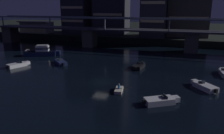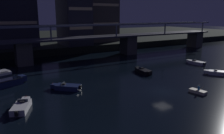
{
  "view_description": "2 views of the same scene",
  "coord_description": "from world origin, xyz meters",
  "px_view_note": "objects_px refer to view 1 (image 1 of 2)",
  "views": [
    {
      "loc": [
        12.56,
        -33.78,
        12.58
      ],
      "look_at": [
        0.2,
        5.91,
        1.17
      ],
      "focal_mm": 35.5,
      "sensor_mm": 36.0,
      "label": 1
    },
    {
      "loc": [
        -24.15,
        -24.56,
        11.86
      ],
      "look_at": [
        -3.7,
        9.77,
        2.49
      ],
      "focal_mm": 35.55,
      "sensor_mm": 36.0,
      "label": 2
    }
  ],
  "objects_px": {
    "cabin_cruiser_near_left": "(42,52)",
    "speedboat_mid_center": "(18,65)",
    "speedboat_mid_left": "(204,86)",
    "tower_west_low": "(78,0)",
    "speedboat_near_center": "(161,101)",
    "speedboat_mid_right": "(60,62)",
    "river_bridge": "(137,35)",
    "speedboat_far_left": "(139,66)",
    "dinghy_with_paddler": "(119,90)",
    "waterfront_pavilion": "(37,27)"
  },
  "relations": [
    {
      "from": "speedboat_mid_center",
      "to": "dinghy_with_paddler",
      "type": "height_order",
      "value": "dinghy_with_paddler"
    },
    {
      "from": "river_bridge",
      "to": "cabin_cruiser_near_left",
      "type": "height_order",
      "value": "river_bridge"
    },
    {
      "from": "cabin_cruiser_near_left",
      "to": "speedboat_near_center",
      "type": "xyz_separation_m",
      "value": [
        32.95,
        -21.28,
        -0.64
      ]
    },
    {
      "from": "river_bridge",
      "to": "dinghy_with_paddler",
      "type": "height_order",
      "value": "river_bridge"
    },
    {
      "from": "speedboat_near_center",
      "to": "speedboat_mid_right",
      "type": "relative_size",
      "value": 1.08
    },
    {
      "from": "tower_west_low",
      "to": "speedboat_mid_left",
      "type": "bearing_deg",
      "value": -47.35
    },
    {
      "from": "cabin_cruiser_near_left",
      "to": "speedboat_mid_right",
      "type": "distance_m",
      "value": 11.53
    },
    {
      "from": "river_bridge",
      "to": "waterfront_pavilion",
      "type": "height_order",
      "value": "river_bridge"
    },
    {
      "from": "speedboat_near_center",
      "to": "speedboat_mid_left",
      "type": "distance_m",
      "value": 9.73
    },
    {
      "from": "speedboat_mid_center",
      "to": "tower_west_low",
      "type": "bearing_deg",
      "value": 99.05
    },
    {
      "from": "tower_west_low",
      "to": "cabin_cruiser_near_left",
      "type": "relative_size",
      "value": 2.77
    },
    {
      "from": "speedboat_near_center",
      "to": "speedboat_mid_center",
      "type": "height_order",
      "value": "same"
    },
    {
      "from": "tower_west_low",
      "to": "speedboat_mid_center",
      "type": "relative_size",
      "value": 5.09
    },
    {
      "from": "tower_west_low",
      "to": "speedboat_near_center",
      "type": "xyz_separation_m",
      "value": [
        38.55,
        -56.03,
        -14.44
      ]
    },
    {
      "from": "speedboat_mid_left",
      "to": "dinghy_with_paddler",
      "type": "distance_m",
      "value": 13.55
    },
    {
      "from": "waterfront_pavilion",
      "to": "speedboat_mid_left",
      "type": "distance_m",
      "value": 73.69
    },
    {
      "from": "speedboat_near_center",
      "to": "cabin_cruiser_near_left",
      "type": "bearing_deg",
      "value": 147.15
    },
    {
      "from": "waterfront_pavilion",
      "to": "speedboat_mid_center",
      "type": "height_order",
      "value": "waterfront_pavilion"
    },
    {
      "from": "tower_west_low",
      "to": "dinghy_with_paddler",
      "type": "relative_size",
      "value": 9.39
    },
    {
      "from": "speedboat_far_left",
      "to": "dinghy_with_paddler",
      "type": "relative_size",
      "value": 1.92
    },
    {
      "from": "speedboat_near_center",
      "to": "speedboat_mid_right",
      "type": "distance_m",
      "value": 27.73
    },
    {
      "from": "speedboat_mid_right",
      "to": "tower_west_low",
      "type": "bearing_deg",
      "value": 109.91
    },
    {
      "from": "speedboat_mid_left",
      "to": "tower_west_low",
      "type": "bearing_deg",
      "value": 132.65
    },
    {
      "from": "waterfront_pavilion",
      "to": "dinghy_with_paddler",
      "type": "xyz_separation_m",
      "value": [
        47.82,
        -47.22,
        -4.16
      ]
    },
    {
      "from": "speedboat_near_center",
      "to": "waterfront_pavilion",
      "type": "bearing_deg",
      "value": 137.53
    },
    {
      "from": "tower_west_low",
      "to": "speedboat_mid_left",
      "type": "height_order",
      "value": "tower_west_low"
    },
    {
      "from": "cabin_cruiser_near_left",
      "to": "speedboat_mid_center",
      "type": "height_order",
      "value": "cabin_cruiser_near_left"
    },
    {
      "from": "river_bridge",
      "to": "speedboat_mid_center",
      "type": "distance_m",
      "value": 34.82
    },
    {
      "from": "speedboat_mid_center",
      "to": "river_bridge",
      "type": "bearing_deg",
      "value": 53.58
    },
    {
      "from": "tower_west_low",
      "to": "waterfront_pavilion",
      "type": "bearing_deg",
      "value": -158.16
    },
    {
      "from": "speedboat_mid_center",
      "to": "dinghy_with_paddler",
      "type": "relative_size",
      "value": 1.85
    },
    {
      "from": "speedboat_far_left",
      "to": "dinghy_with_paddler",
      "type": "bearing_deg",
      "value": -91.76
    },
    {
      "from": "speedboat_far_left",
      "to": "speedboat_near_center",
      "type": "bearing_deg",
      "value": -70.06
    },
    {
      "from": "speedboat_near_center",
      "to": "speedboat_far_left",
      "type": "relative_size",
      "value": 0.93
    },
    {
      "from": "tower_west_low",
      "to": "speedboat_far_left",
      "type": "height_order",
      "value": "tower_west_low"
    },
    {
      "from": "waterfront_pavilion",
      "to": "cabin_cruiser_near_left",
      "type": "bearing_deg",
      "value": -53.08
    },
    {
      "from": "speedboat_near_center",
      "to": "speedboat_mid_left",
      "type": "relative_size",
      "value": 1.04
    },
    {
      "from": "river_bridge",
      "to": "speedboat_mid_center",
      "type": "bearing_deg",
      "value": -126.42
    },
    {
      "from": "river_bridge",
      "to": "speedboat_near_center",
      "type": "xyz_separation_m",
      "value": [
        10.67,
        -37.8,
        -3.91
      ]
    },
    {
      "from": "dinghy_with_paddler",
      "to": "waterfront_pavilion",
      "type": "bearing_deg",
      "value": 135.36
    },
    {
      "from": "speedboat_near_center",
      "to": "speedboat_far_left",
      "type": "distance_m",
      "value": 17.78
    },
    {
      "from": "speedboat_mid_left",
      "to": "speedboat_mid_right",
      "type": "relative_size",
      "value": 1.03
    },
    {
      "from": "speedboat_near_center",
      "to": "speedboat_mid_center",
      "type": "distance_m",
      "value": 32.76
    },
    {
      "from": "cabin_cruiser_near_left",
      "to": "speedboat_near_center",
      "type": "bearing_deg",
      "value": -32.85
    },
    {
      "from": "river_bridge",
      "to": "speedboat_mid_center",
      "type": "height_order",
      "value": "river_bridge"
    },
    {
      "from": "cabin_cruiser_near_left",
      "to": "speedboat_mid_center",
      "type": "distance_m",
      "value": 11.48
    },
    {
      "from": "speedboat_mid_left",
      "to": "speedboat_mid_center",
      "type": "height_order",
      "value": "same"
    },
    {
      "from": "tower_west_low",
      "to": "speedboat_near_center",
      "type": "distance_m",
      "value": 69.53
    },
    {
      "from": "speedboat_far_left",
      "to": "waterfront_pavilion",
      "type": "bearing_deg",
      "value": 145.63
    },
    {
      "from": "tower_west_low",
      "to": "speedboat_far_left",
      "type": "distance_m",
      "value": 53.01
    }
  ]
}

